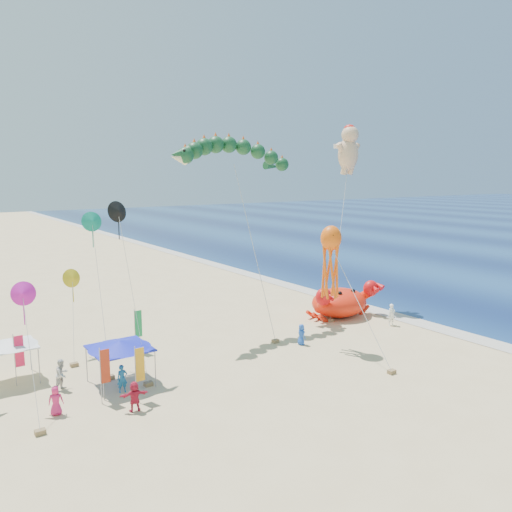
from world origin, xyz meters
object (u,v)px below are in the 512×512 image
(crab_inflatable, at_px, (340,301))
(canopy_blue, at_px, (120,345))
(cherub_kite, at_px, (349,149))
(dragon_kite, at_px, (232,157))
(canopy_white, at_px, (10,343))
(octopus_kite, at_px, (331,257))

(crab_inflatable, distance_m, canopy_blue, 21.28)
(cherub_kite, bearing_deg, dragon_kite, -179.73)
(crab_inflatable, xyz_separation_m, canopy_white, (-26.27, 1.19, 1.08))
(crab_inflatable, height_order, canopy_white, crab_inflatable)
(canopy_blue, bearing_deg, octopus_kite, -9.42)
(dragon_kite, xyz_separation_m, cherub_kite, (12.76, 0.06, 1.05))
(dragon_kite, distance_m, canopy_white, 20.29)
(dragon_kite, height_order, cherub_kite, cherub_kite)
(canopy_blue, distance_m, canopy_white, 6.70)
(crab_inflatable, bearing_deg, dragon_kite, 164.15)
(octopus_kite, xyz_separation_m, canopy_blue, (-14.61, 2.42, -4.24))
(cherub_kite, distance_m, canopy_white, 32.07)
(crab_inflatable, xyz_separation_m, octopus_kite, (-6.42, -5.41, 5.32))
(canopy_blue, bearing_deg, dragon_kite, 26.17)
(dragon_kite, relative_size, octopus_kite, 1.68)
(cherub_kite, relative_size, canopy_blue, 4.63)
(canopy_blue, bearing_deg, cherub_kite, 13.28)
(canopy_white, bearing_deg, dragon_kite, 5.10)
(crab_inflatable, height_order, dragon_kite, dragon_kite)
(dragon_kite, relative_size, canopy_white, 4.85)
(canopy_blue, bearing_deg, canopy_white, 141.36)
(crab_inflatable, relative_size, octopus_kite, 0.79)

